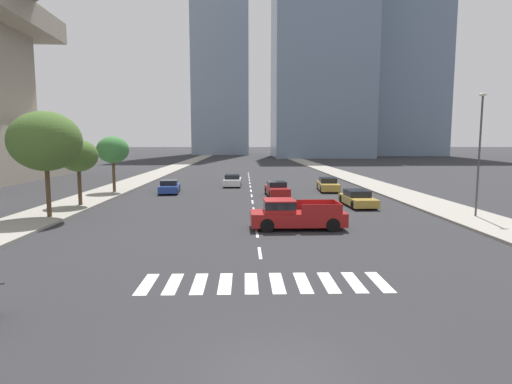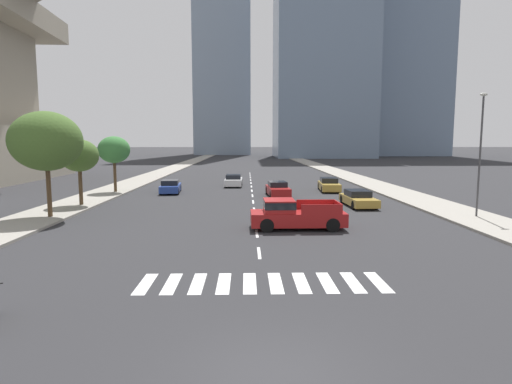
{
  "view_description": "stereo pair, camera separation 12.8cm",
  "coord_description": "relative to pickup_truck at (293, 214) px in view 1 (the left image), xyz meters",
  "views": [
    {
      "loc": [
        -0.69,
        -8.25,
        4.87
      ],
      "look_at": [
        0.0,
        15.93,
        2.0
      ],
      "focal_mm": 29.66,
      "sensor_mm": 36.0,
      "label": 1
    },
    {
      "loc": [
        -0.56,
        -8.26,
        4.87
      ],
      "look_at": [
        0.0,
        15.93,
        2.0
      ],
      "focal_mm": 29.66,
      "sensor_mm": 36.0,
      "label": 2
    }
  ],
  "objects": [
    {
      "name": "sedan_gold_0",
      "position": [
        5.92,
        8.36,
        -0.25
      ],
      "size": [
        2.01,
        4.77,
        1.21
      ],
      "rotation": [
        0.0,
        0.0,
        -1.53
      ],
      "color": "#B28E38",
      "rests_on": "ground"
    },
    {
      "name": "sedan_gold_2",
      "position": [
        5.63,
        18.36,
        -0.2
      ],
      "size": [
        2.11,
        4.79,
        1.32
      ],
      "rotation": [
        0.0,
        0.0,
        -1.64
      ],
      "color": "#B28E38",
      "rests_on": "ground"
    },
    {
      "name": "sedan_blue_3",
      "position": [
        -9.91,
        17.07,
        -0.22
      ],
      "size": [
        2.11,
        4.44,
        1.27
      ],
      "rotation": [
        0.0,
        0.0,
        1.65
      ],
      "color": "navy",
      "rests_on": "ground"
    },
    {
      "name": "sidewalk_west",
      "position": [
        -15.95,
        14.85,
        -0.74
      ],
      "size": [
        4.0,
        260.0,
        0.15
      ],
      "primitive_type": "cube",
      "color": "gray",
      "rests_on": "ground"
    },
    {
      "name": "street_lamp_east",
      "position": [
        12.1,
        2.93,
        3.81
      ],
      "size": [
        0.5,
        0.24,
        7.75
      ],
      "color": "#3F3F42",
      "rests_on": "sidewalk_east"
    },
    {
      "name": "street_tree_second",
      "position": [
        -15.15,
        8.59,
        3.03
      ],
      "size": [
        2.84,
        2.84,
        4.93
      ],
      "color": "#4C3823",
      "rests_on": "sidewalk_west"
    },
    {
      "name": "sedan_white_1",
      "position": [
        -4.03,
        23.11,
        -0.2
      ],
      "size": [
        1.92,
        4.4,
        1.31
      ],
      "rotation": [
        0.0,
        0.0,
        1.56
      ],
      "color": "silver",
      "rests_on": "ground"
    },
    {
      "name": "street_tree_third",
      "position": [
        -15.15,
        17.02,
        3.31
      ],
      "size": [
        2.97,
        2.97,
        5.26
      ],
      "color": "#4C3823",
      "rests_on": "sidewalk_west"
    },
    {
      "name": "sidewalk_east",
      "position": [
        11.8,
        14.85,
        -0.74
      ],
      "size": [
        4.0,
        260.0,
        0.15
      ],
      "primitive_type": "cube",
      "color": "gray",
      "rests_on": "ground"
    },
    {
      "name": "street_tree_nearest",
      "position": [
        -15.15,
        3.47,
        4.1
      ],
      "size": [
        4.38,
        4.38,
        6.63
      ],
      "color": "#4C3823",
      "rests_on": "sidewalk_west"
    },
    {
      "name": "sedan_red_4",
      "position": [
        0.22,
        14.54,
        -0.21
      ],
      "size": [
        2.07,
        4.54,
        1.3
      ],
      "rotation": [
        0.0,
        0.0,
        -1.5
      ],
      "color": "maroon",
      "rests_on": "ground"
    },
    {
      "name": "crosswalk_near",
      "position": [
        -2.07,
        -9.22,
        -0.81
      ],
      "size": [
        8.55,
        2.22,
        0.01
      ],
      "color": "silver",
      "rests_on": "ground"
    },
    {
      "name": "pickup_truck",
      "position": [
        0.0,
        0.0,
        0.0
      ],
      "size": [
        5.31,
        2.16,
        1.67
      ],
      "rotation": [
        0.0,
        0.0,
        3.16
      ],
      "color": "maroon",
      "rests_on": "ground"
    },
    {
      "name": "office_tower_center_skyline",
      "position": [
        21.3,
        112.58,
        36.4
      ],
      "size": [
        29.37,
        27.45,
        84.6
      ],
      "color": "slate",
      "rests_on": "ground"
    },
    {
      "name": "office_tower_right_skyline",
      "position": [
        53.97,
        132.89,
        54.16
      ],
      "size": [
        27.36,
        27.06,
        119.53
      ],
      "color": "slate",
      "rests_on": "ground"
    },
    {
      "name": "ground_plane",
      "position": [
        -2.07,
        -15.15,
        -0.81
      ],
      "size": [
        800.0,
        800.0,
        0.0
      ],
      "primitive_type": "plane",
      "color": "#28282B"
    },
    {
      "name": "lane_divider_center",
      "position": [
        -2.07,
        18.78,
        -0.81
      ],
      "size": [
        0.14,
        50.0,
        0.01
      ],
      "color": "silver",
      "rests_on": "ground"
    }
  ]
}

